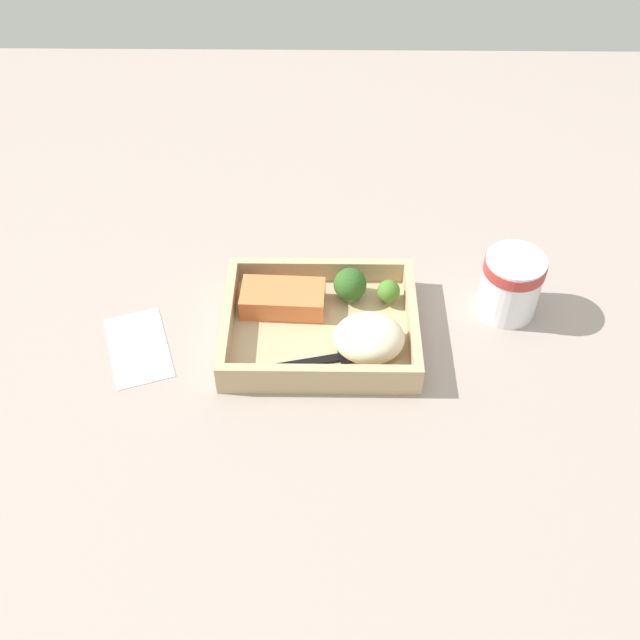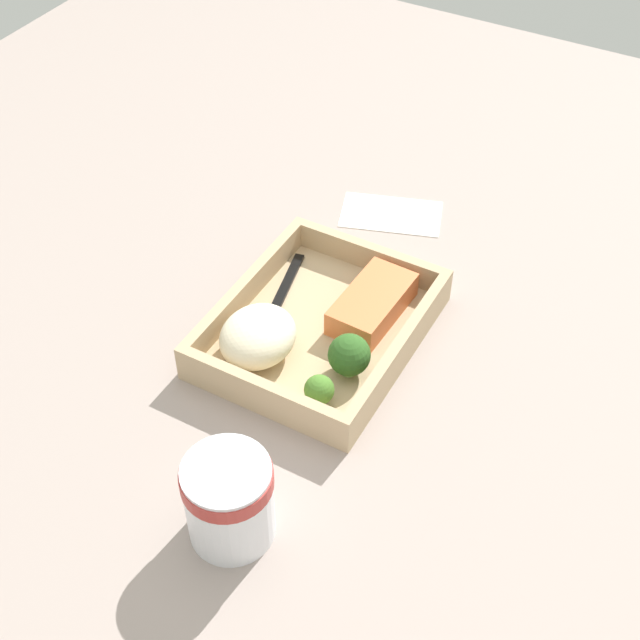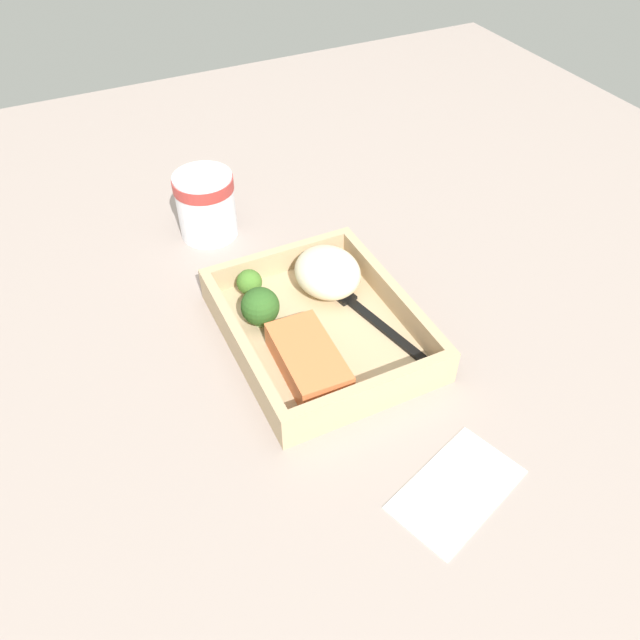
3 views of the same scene
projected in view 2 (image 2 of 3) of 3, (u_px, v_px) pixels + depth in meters
ground_plane at (320, 344)px, 99.54cm from camera, size 160.00×160.00×2.00cm
takeout_tray at (320, 333)px, 98.42cm from camera, size 25.30×20.38×1.20cm
tray_rim at (320, 319)px, 96.86cm from camera, size 25.30×20.38×3.24cm
salmon_fillet at (372, 304)px, 98.70cm from camera, size 11.39×6.27×3.11cm
mashed_potatoes at (258, 336)px, 93.75cm from camera, size 9.01×7.84×5.04cm
broccoli_floret_1 at (349, 355)px, 91.80cm from camera, size 4.49×4.49×4.83cm
broccoli_floret_2 at (319, 390)px, 89.18cm from camera, size 3.11×3.11×3.57cm
fork at (276, 305)px, 100.45cm from camera, size 15.77×5.11×0.44cm
paper_cup at (229, 497)px, 77.79cm from camera, size 8.12×8.12×9.15cm
receipt_slip at (391, 214)px, 114.45cm from camera, size 11.10×14.46×0.24cm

